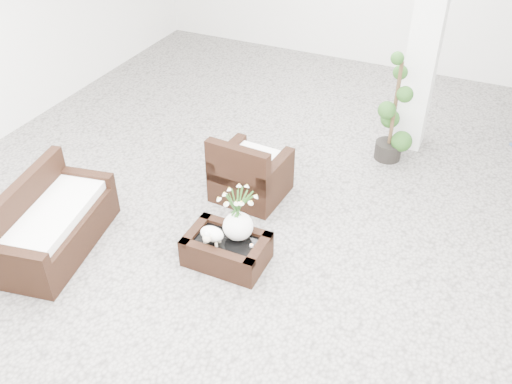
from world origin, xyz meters
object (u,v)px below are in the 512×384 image
at_px(armchair, 251,165).
at_px(topiary, 395,109).
at_px(coffee_table, 227,250).
at_px(loveseat, 53,218).

height_order(armchair, topiary, topiary).
height_order(coffee_table, loveseat, loveseat).
relative_size(armchair, topiary, 0.57).
xyz_separation_m(coffee_table, topiary, (1.12, 2.93, 0.64)).
distance_m(coffee_table, armchair, 1.35).
xyz_separation_m(armchair, topiary, (1.42, 1.64, 0.34)).
xyz_separation_m(loveseat, topiary, (3.02, 3.53, 0.36)).
height_order(coffee_table, topiary, topiary).
bearing_deg(coffee_table, topiary, 69.02).
bearing_deg(armchair, coffee_table, 106.60).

